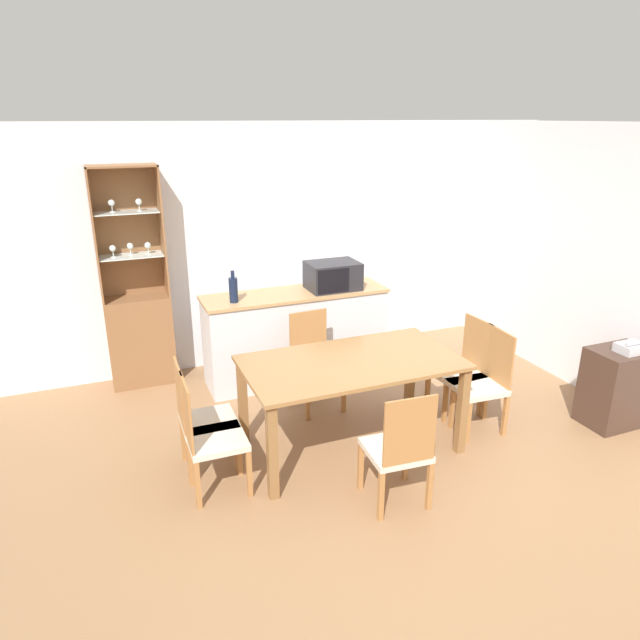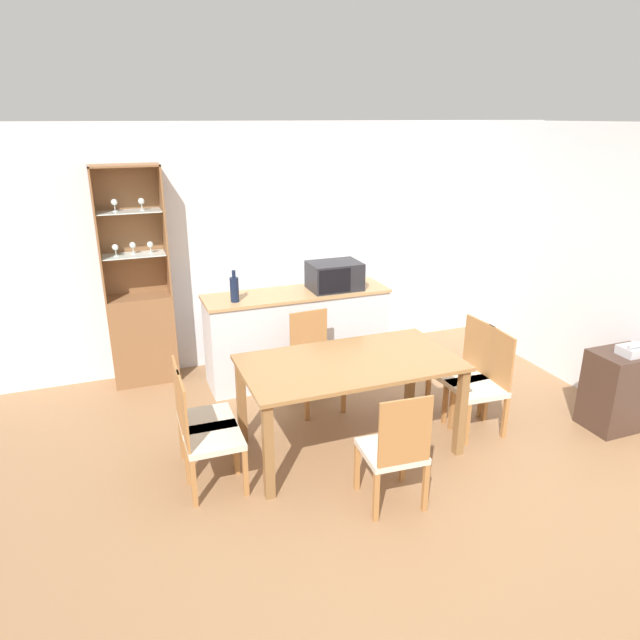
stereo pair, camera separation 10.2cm
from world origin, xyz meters
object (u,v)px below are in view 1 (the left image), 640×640
Objects in this scene: dining_chair_head_near at (399,450)px; dining_chair_side_right_near at (482,383)px; wine_bottle at (233,289)px; dining_table at (351,373)px; side_cabinet at (616,387)px; dining_chair_head_far at (315,363)px; telephone at (631,348)px; dining_chair_side_left_far at (202,419)px; dining_chair_side_left_near at (210,437)px; dining_chair_side_right_far at (462,370)px; microwave at (333,276)px; display_cabinet at (139,322)px.

dining_chair_side_right_near is at bearing 32.61° from dining_chair_head_near.
wine_bottle reaches higher than dining_chair_side_right_near.
wine_bottle is at bearing 114.13° from dining_table.
dining_chair_side_right_near is 1.21m from side_cabinet.
dining_table is 0.82m from dining_chair_head_far.
dining_table is 1.53m from wine_bottle.
telephone is at bearing 146.24° from dining_chair_head_far.
wine_bottle is at bearing 109.70° from dining_chair_head_near.
dining_table is at bearing 84.30° from dining_chair_side_left_far.
dining_chair_side_right_near reaches higher than telephone.
dining_chair_side_right_far is at bearing 97.58° from dining_chair_side_left_near.
dining_table is 1.21m from dining_chair_side_left_far.
microwave is 2.79m from side_cabinet.
dining_table is 3.32× the size of microwave.
dining_chair_side_left_near is 1.00× the size of dining_chair_side_left_far.
dining_chair_head_far is at bearing 90.23° from dining_table.
dining_chair_head_near is 2.32m from microwave.
telephone is at bearing 9.16° from dining_chair_head_near.
microwave reaches higher than telephone.
dining_chair_side_right_near is at bearing 90.70° from dining_chair_side_left_near.
dining_chair_side_right_far is (0.00, 0.28, 0.00)m from dining_chair_side_right_near.
dining_chair_side_left_near reaches higher than side_cabinet.
dining_chair_side_right_near is 2.40m from wine_bottle.
dining_table is 2.42m from telephone.
display_cabinet is at bearing 147.07° from side_cabinet.
microwave is at bearing 134.03° from telephone.
dining_chair_side_left_near is 2.35m from dining_chair_side_right_near.
dining_chair_head_near is (-0.00, -0.79, -0.24)m from dining_table.
dining_table is 1.90× the size of dining_chair_head_near.
microwave reaches higher than dining_chair_side_right_far.
dining_chair_side_left_near and dining_chair_side_right_far have the same top height.
dining_chair_side_left_near is 3.57m from telephone.
dining_table is 5.57× the size of wine_bottle.
display_cabinet is at bearing 145.43° from wine_bottle.
wine_bottle reaches higher than telephone.
side_cabinet is (1.89, -1.92, -0.72)m from microwave.
microwave reaches higher than dining_table.
dining_chair_side_left_near is at bearing -111.10° from wine_bottle.
wine_bottle reaches higher than dining_chair_head_far.
dining_chair_side_left_near is 1.49m from dining_chair_head_far.
microwave is (-0.74, 1.54, 0.64)m from dining_chair_side_right_near.
side_cabinet is at bearing -32.44° from wine_bottle.
dining_chair_head_far reaches higher than telephone.
dining_chair_side_left_near is 1.34m from dining_chair_head_near.
dining_chair_side_left_far is (0.00, 0.28, 0.00)m from dining_chair_side_left_near.
display_cabinet is 2.42× the size of dining_chair_side_right_near.
microwave is 1.68× the size of wine_bottle.
dining_table reaches higher than side_cabinet.
dining_chair_head_far is 2.67m from side_cabinet.
display_cabinet reaches higher than dining_chair_side_right_far.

